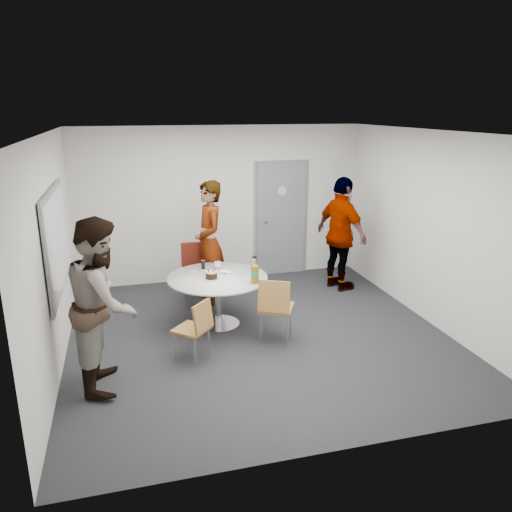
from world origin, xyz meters
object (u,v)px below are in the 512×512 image
object	(u,v)px
door	(281,219)
person_left	(103,303)
whiteboard	(57,241)
chair_far	(196,266)
chair_near_right	(275,304)
person_main	(209,243)
person_right	(341,234)
table	(220,283)
chair_near_left	(196,325)

from	to	relation	value
door	person_left	distance (m)	4.43
whiteboard	chair_far	size ratio (longest dim) A/B	1.99
chair_near_right	person_left	xyz separation A→B (m)	(-2.10, -0.46, 0.41)
person_main	person_left	bearing A→B (deg)	-40.40
chair_near_right	person_right	distance (m)	2.40
table	person_main	size ratio (longest dim) A/B	0.72
person_right	door	bearing A→B (deg)	15.99
whiteboard	chair_near_left	world-z (taller)	whiteboard
chair_near_left	chair_near_right	distance (m)	1.09
chair_near_right	person_main	world-z (taller)	person_main
door	chair_near_left	xyz separation A→B (m)	(-2.01, -2.97, -0.56)
door	person_right	world-z (taller)	door
table	person_left	xyz separation A→B (m)	(-1.51, -1.19, 0.33)
table	chair_near_right	size ratio (longest dim) A/B	1.55
chair_far	chair_near_left	bearing A→B (deg)	85.69
person_left	person_right	world-z (taller)	same
chair_far	person_main	xyz separation A→B (m)	(0.22, -0.05, 0.38)
door	chair_near_left	size ratio (longest dim) A/B	2.73
door	person_main	world-z (taller)	door
chair_near_right	chair_far	size ratio (longest dim) A/B	0.94
table	person_left	bearing A→B (deg)	-141.83
whiteboard	chair_far	distance (m)	2.39
person_main	person_left	size ratio (longest dim) A/B	1.01
person_main	person_left	distance (m)	2.64
door	chair_near_right	distance (m)	2.95
table	person_left	distance (m)	1.95
door	person_left	bearing A→B (deg)	-133.53
table	chair_near_right	distance (m)	0.94
chair_near_left	person_main	xyz separation A→B (m)	(0.50, 1.90, 0.50)
whiteboard	person_right	distance (m)	4.47
door	table	size ratio (longest dim) A/B	1.52
person_left	door	bearing A→B (deg)	-39.86
whiteboard	chair_far	xyz separation A→B (m)	(1.83, 1.26, -0.87)
chair_near_right	person_main	xyz separation A→B (m)	(-0.56, 1.69, 0.42)
chair_far	door	bearing A→B (deg)	-145.45
door	person_right	bearing A→B (deg)	-56.39
chair_near_right	door	bearing A→B (deg)	97.76
table	person_right	world-z (taller)	person_right
door	person_left	xyz separation A→B (m)	(-3.05, -3.21, -0.07)
door	person_left	size ratio (longest dim) A/B	1.11
door	table	world-z (taller)	door
chair_far	person_left	xyz separation A→B (m)	(-1.32, -2.19, 0.37)
chair_near_right	chair_near_left	bearing A→B (deg)	-141.78
chair_near_left	chair_near_right	xyz separation A→B (m)	(1.06, 0.21, 0.08)
person_left	chair_near_right	bearing A→B (deg)	-74.02
whiteboard	person_right	bearing A→B (deg)	15.82
chair_near_right	person_left	world-z (taller)	person_left
chair_near_right	person_main	bearing A→B (deg)	135.13
chair_near_left	person_left	world-z (taller)	person_left
chair_far	person_right	bearing A→B (deg)	-177.21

